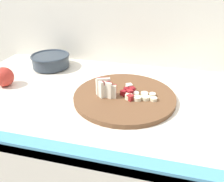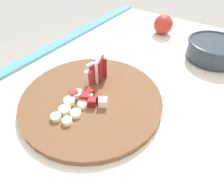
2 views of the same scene
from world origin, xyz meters
name	(u,v)px [view 1 (image 1 of 2)]	position (x,y,z in m)	size (l,w,h in m)	color
tile_backsplash	(143,100)	(0.00, 0.35, 0.71)	(2.40, 0.04, 1.43)	silver
cutting_board	(124,96)	(-0.04, -0.01, 0.93)	(0.36, 0.36, 0.02)	brown
apple_wedge_fan	(105,89)	(-0.10, -0.04, 0.97)	(0.08, 0.04, 0.07)	maroon
apple_dice_pile	(129,91)	(-0.02, 0.00, 0.95)	(0.05, 0.11, 0.02)	#A32323
banana_slice_rows	(139,96)	(0.01, -0.02, 0.95)	(0.12, 0.06, 0.02)	beige
ceramic_bowl	(51,60)	(-0.44, 0.19, 0.96)	(0.18, 0.18, 0.06)	#2D3842
whole_apple	(4,77)	(-0.52, -0.03, 0.96)	(0.08, 0.08, 0.08)	#B22D23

